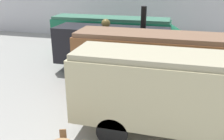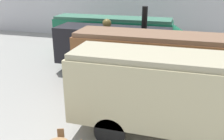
% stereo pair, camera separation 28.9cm
% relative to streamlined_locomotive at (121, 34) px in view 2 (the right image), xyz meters
% --- Properties ---
extents(ground_plane, '(80.00, 80.00, 0.00)m').
position_rel_streamlined_locomotive_xyz_m(ground_plane, '(2.29, -8.69, -2.10)').
color(ground_plane, gray).
extents(backdrop_wall, '(44.00, 0.15, 9.00)m').
position_rel_streamlined_locomotive_xyz_m(backdrop_wall, '(2.29, 7.07, 2.40)').
color(backdrop_wall, silver).
rests_on(backdrop_wall, ground_plane).
extents(streamlined_locomotive, '(12.48, 2.47, 3.54)m').
position_rel_streamlined_locomotive_xyz_m(streamlined_locomotive, '(0.00, 0.00, 0.00)').
color(streamlined_locomotive, '#196B47').
rests_on(streamlined_locomotive, ground_plane).
extents(steam_locomotive, '(8.35, 2.66, 5.00)m').
position_rel_streamlined_locomotive_xyz_m(steam_locomotive, '(0.35, -3.98, -0.01)').
color(steam_locomotive, black).
rests_on(steam_locomotive, ground_plane).
extents(passenger_coach_wooden, '(9.20, 2.56, 3.97)m').
position_rel_streamlined_locomotive_xyz_m(passenger_coach_wooden, '(3.88, -7.65, 0.23)').
color(passenger_coach_wooden, brown).
rests_on(passenger_coach_wooden, ground_plane).
extents(passenger_coach_vintage, '(9.81, 2.56, 3.99)m').
position_rel_streamlined_locomotive_xyz_m(passenger_coach_vintage, '(5.61, -11.45, 0.32)').
color(passenger_coach_vintage, beige).
rests_on(passenger_coach_vintage, ground_plane).
extents(cafe_chair_3, '(0.37, 0.39, 0.87)m').
position_rel_streamlined_locomotive_xyz_m(cafe_chair_3, '(0.69, -13.27, -1.59)').
color(cafe_chair_3, black).
rests_on(cafe_chair_3, ground_plane).
extents(visitor_person, '(0.34, 0.34, 1.79)m').
position_rel_streamlined_locomotive_xyz_m(visitor_person, '(2.73, -9.71, -1.12)').
color(visitor_person, '#262633').
rests_on(visitor_person, ground_plane).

